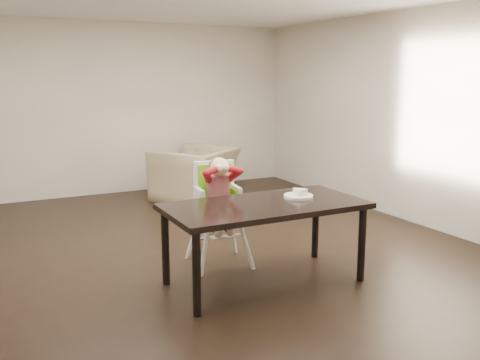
% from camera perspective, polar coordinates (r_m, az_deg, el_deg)
% --- Properties ---
extents(ground, '(7.00, 7.00, 0.00)m').
position_cam_1_polar(ground, '(5.71, -4.48, -8.13)').
color(ground, black).
rests_on(ground, ground).
extents(room_walls, '(6.02, 7.02, 2.71)m').
position_cam_1_polar(room_walls, '(5.39, -4.79, 10.83)').
color(room_walls, '#BEB19D').
rests_on(room_walls, ground).
extents(dining_table, '(1.80, 0.90, 0.75)m').
position_cam_1_polar(dining_table, '(4.82, 2.66, -3.40)').
color(dining_table, black).
rests_on(dining_table, ground).
extents(high_chair, '(0.51, 0.51, 1.09)m').
position_cam_1_polar(high_chair, '(5.30, -2.36, -0.97)').
color(high_chair, white).
rests_on(high_chair, ground).
extents(plate, '(0.31, 0.31, 0.08)m').
position_cam_1_polar(plate, '(5.05, 6.30, -1.55)').
color(plate, white).
rests_on(plate, dining_table).
extents(armchair, '(1.41, 1.33, 1.03)m').
position_cam_1_polar(armchair, '(8.26, -4.80, 1.62)').
color(armchair, tan).
rests_on(armchair, ground).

